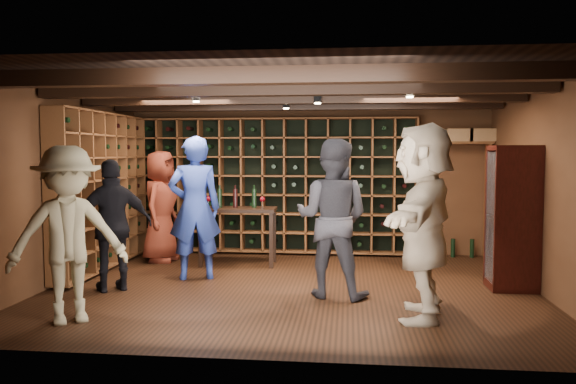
# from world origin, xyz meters

# --- Properties ---
(ground) EXTENTS (6.00, 6.00, 0.00)m
(ground) POSITION_xyz_m (0.00, 0.00, 0.00)
(ground) COLOR black
(ground) RESTS_ON ground
(room_shell) EXTENTS (6.00, 6.00, 6.00)m
(room_shell) POSITION_xyz_m (0.00, 0.05, 2.42)
(room_shell) COLOR #53321C
(room_shell) RESTS_ON ground
(wine_rack_back) EXTENTS (4.65, 0.30, 2.20)m
(wine_rack_back) POSITION_xyz_m (-0.52, 2.33, 1.15)
(wine_rack_back) COLOR brown
(wine_rack_back) RESTS_ON ground
(wine_rack_left) EXTENTS (0.30, 2.65, 2.20)m
(wine_rack_left) POSITION_xyz_m (-2.83, 0.82, 1.15)
(wine_rack_left) COLOR brown
(wine_rack_left) RESTS_ON ground
(crate_shelf) EXTENTS (1.20, 0.32, 2.07)m
(crate_shelf) POSITION_xyz_m (2.41, 2.32, 1.57)
(crate_shelf) COLOR brown
(crate_shelf) RESTS_ON ground
(display_cabinet) EXTENTS (0.55, 0.50, 1.75)m
(display_cabinet) POSITION_xyz_m (2.71, 0.20, 0.86)
(display_cabinet) COLOR black
(display_cabinet) RESTS_ON ground
(man_blue_shirt) EXTENTS (0.81, 0.66, 1.91)m
(man_blue_shirt) POSITION_xyz_m (-1.34, 0.36, 0.95)
(man_blue_shirt) COLOR navy
(man_blue_shirt) RESTS_ON ground
(man_grey_suit) EXTENTS (1.04, 0.90, 1.85)m
(man_grey_suit) POSITION_xyz_m (0.52, -0.37, 0.93)
(man_grey_suit) COLOR black
(man_grey_suit) RESTS_ON ground
(guest_red_floral) EXTENTS (0.61, 0.88, 1.72)m
(guest_red_floral) POSITION_xyz_m (-2.20, 1.50, 0.86)
(guest_red_floral) COLOR maroon
(guest_red_floral) RESTS_ON ground
(guest_woman_black) EXTENTS (1.00, 0.87, 1.61)m
(guest_woman_black) POSITION_xyz_m (-2.15, -0.39, 0.81)
(guest_woman_black) COLOR black
(guest_woman_black) RESTS_ON ground
(guest_khaki) EXTENTS (1.31, 1.18, 1.76)m
(guest_khaki) POSITION_xyz_m (-2.05, -1.68, 0.88)
(guest_khaki) COLOR gray
(guest_khaki) RESTS_ON ground
(guest_beige) EXTENTS (0.92, 1.93, 1.99)m
(guest_beige) POSITION_xyz_m (1.46, -1.14, 1.00)
(guest_beige) COLOR tan
(guest_beige) RESTS_ON ground
(tasting_table) EXTENTS (1.17, 0.62, 1.14)m
(tasting_table) POSITION_xyz_m (-0.95, 1.35, 0.76)
(tasting_table) COLOR black
(tasting_table) RESTS_ON ground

